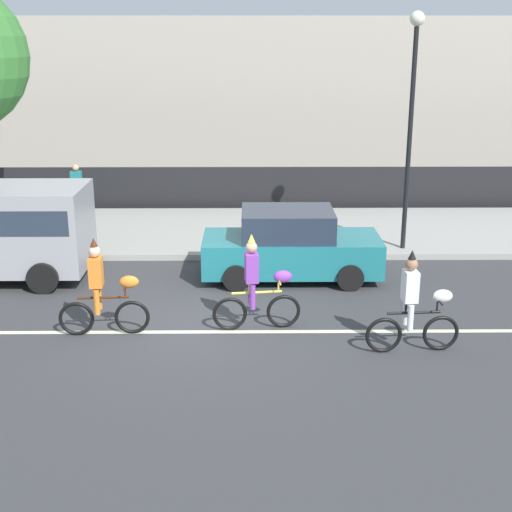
{
  "coord_description": "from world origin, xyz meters",
  "views": [
    {
      "loc": [
        0.91,
        -13.16,
        5.52
      ],
      "look_at": [
        1.03,
        1.2,
        1.0
      ],
      "focal_mm": 50.0,
      "sensor_mm": 36.0,
      "label": 1
    }
  ],
  "objects": [
    {
      "name": "parade_cyclist_purple",
      "position": [
        1.05,
        -0.33,
        0.84
      ],
      "size": [
        1.72,
        0.51,
        1.92
      ],
      "color": "black",
      "rests_on": "ground"
    },
    {
      "name": "street_lamp_post",
      "position": [
        4.89,
        4.58,
        3.99
      ],
      "size": [
        0.36,
        0.36,
        5.86
      ],
      "color": "black",
      "rests_on": "sidewalk_curb"
    },
    {
      "name": "parade_cyclist_zebra",
      "position": [
        3.84,
        -1.39,
        0.84
      ],
      "size": [
        1.72,
        0.5,
        1.92
      ],
      "color": "black",
      "rests_on": "ground"
    },
    {
      "name": "sidewalk_curb",
      "position": [
        0.0,
        6.5,
        0.07
      ],
      "size": [
        60.0,
        5.0,
        0.15
      ],
      "primitive_type": "cube",
      "color": "#9E9B93",
      "rests_on": "ground"
    },
    {
      "name": "parade_cyclist_orange",
      "position": [
        -1.85,
        -0.58,
        0.84
      ],
      "size": [
        1.72,
        0.5,
        1.92
      ],
      "color": "black",
      "rests_on": "ground"
    },
    {
      "name": "road_centre_line",
      "position": [
        0.0,
        -0.5,
        0.0
      ],
      "size": [
        36.0,
        0.14,
        0.01
      ],
      "primitive_type": "cube",
      "color": "beige",
      "rests_on": "ground"
    },
    {
      "name": "building_backdrop",
      "position": [
        -2.44,
        18.0,
        3.05
      ],
      "size": [
        28.0,
        8.0,
        6.09
      ],
      "primitive_type": "cube",
      "color": "#B2A899",
      "rests_on": "ground"
    },
    {
      "name": "parked_car_teal",
      "position": [
        1.84,
        2.66,
        0.78
      ],
      "size": [
        4.1,
        1.92,
        1.64
      ],
      "color": "#1E727A",
      "rests_on": "ground"
    },
    {
      "name": "fence_line",
      "position": [
        0.0,
        9.4,
        0.7
      ],
      "size": [
        40.0,
        0.08,
        1.4
      ],
      "primitive_type": "cube",
      "color": "black",
      "rests_on": "ground"
    },
    {
      "name": "pedestrian_onlooker",
      "position": [
        -4.3,
        7.9,
        1.01
      ],
      "size": [
        0.32,
        0.2,
        1.62
      ],
      "color": "#33333D",
      "rests_on": "sidewalk_curb"
    },
    {
      "name": "ground_plane",
      "position": [
        0.0,
        0.0,
        0.0
      ],
      "size": [
        80.0,
        80.0,
        0.0
      ],
      "primitive_type": "plane",
      "color": "#38383A"
    }
  ]
}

